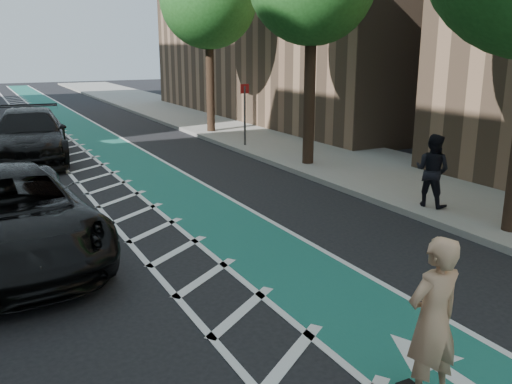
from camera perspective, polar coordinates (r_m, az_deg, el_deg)
ground at (r=7.79m, az=-11.77°, el=-14.63°), size 120.00×120.00×0.00m
bike_lane at (r=17.65m, az=-11.65°, el=2.22°), size 2.00×90.00×0.01m
buffer_strip at (r=17.31m, az=-16.41°, el=1.66°), size 1.40×90.00×0.01m
sidewalk_right at (r=20.37m, az=6.18°, el=4.32°), size 5.00×90.00×0.15m
curb_right at (r=19.12m, az=0.06°, el=3.73°), size 0.12×90.00×0.16m
tree_r_d at (r=24.62m, az=-5.03°, el=19.49°), size 4.20×4.20×7.90m
sign_post at (r=20.93m, az=-1.19°, el=8.22°), size 0.35×0.08×2.47m
skateboarder at (r=6.12m, az=18.11°, el=-12.77°), size 0.69×0.46×1.87m
suv_near at (r=10.93m, az=-24.62°, el=-2.25°), size 3.20×6.14×1.65m
suv_far at (r=20.28m, az=-22.77°, el=5.49°), size 3.18×6.28×1.75m
pedestrian at (r=13.39m, az=18.06°, el=2.18°), size 0.90×1.01×1.73m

